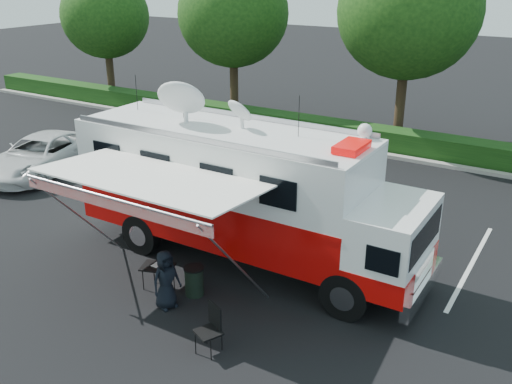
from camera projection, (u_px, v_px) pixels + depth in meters
ground_plane at (247, 260)px, 16.15m from camera, size 120.00×120.00×0.00m
back_border at (433, 35)px, 23.95m from camera, size 60.00×6.14×8.87m
stall_lines at (283, 218)px, 18.76m from camera, size 24.12×5.50×0.01m
command_truck at (244, 192)px, 15.43m from camera, size 9.93×2.73×4.77m
awning at (145, 183)px, 13.23m from camera, size 5.42×2.79×3.27m
white_suv at (43, 173)px, 22.87m from camera, size 3.64×5.78×1.49m
person at (168, 306)px, 13.95m from camera, size 0.68×0.85×1.50m
folding_table at (158, 268)px, 14.44m from camera, size 0.95×0.81×0.69m
folding_chair at (212, 324)px, 12.18m from camera, size 0.67×0.71×1.07m
trash_bin at (194, 281)px, 14.33m from camera, size 0.51×0.51×0.77m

